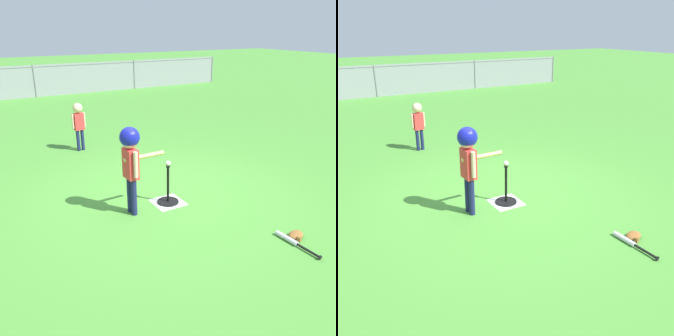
# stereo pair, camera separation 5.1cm
# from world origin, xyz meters

# --- Properties ---
(ground_plane) EXTENTS (60.00, 60.00, 0.00)m
(ground_plane) POSITION_xyz_m (0.00, 0.00, 0.00)
(ground_plane) COLOR #478C33
(home_plate) EXTENTS (0.44, 0.44, 0.01)m
(home_plate) POSITION_xyz_m (-0.06, -0.25, 0.00)
(home_plate) COLOR white
(home_plate) RESTS_ON ground_plane
(batting_tee) EXTENTS (0.32, 0.32, 0.58)m
(batting_tee) POSITION_xyz_m (-0.06, -0.25, 0.09)
(batting_tee) COLOR black
(batting_tee) RESTS_ON ground_plane
(baseball_on_tee) EXTENTS (0.07, 0.07, 0.07)m
(baseball_on_tee) POSITION_xyz_m (-0.06, -0.25, 0.62)
(baseball_on_tee) COLOR white
(baseball_on_tee) RESTS_ON batting_tee
(batter_child) EXTENTS (0.65, 0.35, 1.24)m
(batter_child) POSITION_xyz_m (-0.64, -0.27, 0.88)
(batter_child) COLOR #191E4C
(batter_child) RESTS_ON ground_plane
(fielder_near_right) EXTENTS (0.29, 0.20, 1.00)m
(fielder_near_right) POSITION_xyz_m (-0.44, 2.78, 0.64)
(fielder_near_right) COLOR #191E4C
(fielder_near_right) RESTS_ON ground_plane
(spare_bat_silver) EXTENTS (0.08, 0.64, 0.06)m
(spare_bat_silver) POSITION_xyz_m (0.69, -1.92, 0.03)
(spare_bat_silver) COLOR silver
(spare_bat_silver) RESTS_ON ground_plane
(glove_by_plate) EXTENTS (0.26, 0.22, 0.07)m
(glove_by_plate) POSITION_xyz_m (0.84, -1.87, 0.04)
(glove_by_plate) COLOR brown
(glove_by_plate) RESTS_ON ground_plane
(outfield_fence) EXTENTS (16.06, 0.06, 1.15)m
(outfield_fence) POSITION_xyz_m (0.00, 9.63, 0.62)
(outfield_fence) COLOR slate
(outfield_fence) RESTS_ON ground_plane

